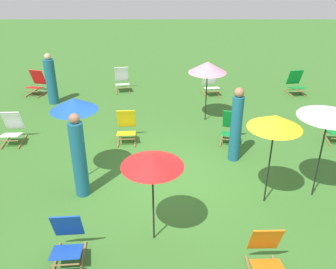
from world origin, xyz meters
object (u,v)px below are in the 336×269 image
at_px(deckchair_8, 268,255).
at_px(person_1, 80,157).
at_px(deckchair_2, 212,84).
at_px(umbrella_0, 277,122).
at_px(umbrella_2, 209,67).
at_px(deckchair_1, 69,240).
at_px(person_2, 238,126).
at_px(deckchair_11, 14,129).
at_px(umbrella_4, 154,160).
at_px(umbrella_1, 331,112).
at_px(deckchair_7, 297,84).
at_px(deckchair_0, 124,80).
at_px(umbrella_3, 75,104).
at_px(deckchair_9, 128,127).
at_px(deckchair_4, 38,83).
at_px(deckchair_3, 232,128).
at_px(person_0, 53,80).

distance_m(deckchair_8, person_1, 3.95).
xyz_separation_m(deckchair_2, umbrella_0, (0.48, -6.13, 1.40)).
height_order(deckchair_2, umbrella_2, umbrella_2).
relative_size(deckchair_1, person_2, 0.45).
distance_m(deckchair_11, umbrella_4, 5.42).
xyz_separation_m(deckchair_11, umbrella_1, (7.07, -2.36, 1.50)).
bearing_deg(deckchair_7, umbrella_4, -130.49).
relative_size(deckchair_2, person_2, 0.45).
xyz_separation_m(deckchair_2, umbrella_2, (-0.37, -2.18, 1.24)).
xyz_separation_m(deckchair_0, person_2, (3.22, -4.84, 0.52)).
relative_size(deckchair_11, person_1, 0.46).
distance_m(deckchair_8, umbrella_2, 5.96).
height_order(deckchair_1, deckchair_11, same).
height_order(deckchair_0, umbrella_3, umbrella_3).
bearing_deg(deckchair_11, umbrella_3, -41.88).
bearing_deg(deckchair_8, deckchair_1, 173.01).
bearing_deg(umbrella_3, deckchair_9, 66.16).
bearing_deg(deckchair_4, person_2, -23.27).
xyz_separation_m(deckchair_3, deckchair_9, (-2.75, 0.04, 0.00)).
distance_m(deckchair_7, deckchair_8, 8.54).
bearing_deg(deckchair_0, umbrella_2, -52.65).
relative_size(deckchair_1, person_1, 0.46).
bearing_deg(deckchair_3, deckchair_1, -114.84).
distance_m(deckchair_0, deckchair_1, 8.05).
bearing_deg(deckchair_11, deckchair_3, -2.44).
bearing_deg(deckchair_1, deckchair_3, 47.16).
distance_m(umbrella_1, person_1, 4.88).
relative_size(deckchair_4, umbrella_3, 0.44).
distance_m(umbrella_0, person_0, 7.84).
bearing_deg(person_2, person_1, 158.76).
bearing_deg(umbrella_1, deckchair_0, 126.38).
relative_size(deckchair_1, person_0, 0.50).
bearing_deg(deckchair_9, person_1, -108.91).
relative_size(deckchair_8, umbrella_0, 0.44).
height_order(deckchair_9, umbrella_4, umbrella_4).
bearing_deg(deckchair_3, deckchair_9, -167.51).
distance_m(deckchair_9, person_0, 3.74).
bearing_deg(deckchair_3, deckchair_8, -78.33).
bearing_deg(person_2, umbrella_1, -89.83).
distance_m(deckchair_2, person_2, 4.50).
relative_size(umbrella_1, person_1, 1.08).
bearing_deg(person_0, deckchair_8, 138.14).
bearing_deg(deckchair_8, deckchair_3, 87.09).
xyz_separation_m(person_0, person_2, (5.34, -3.61, 0.12)).
bearing_deg(deckchair_4, deckchair_7, 12.90).
bearing_deg(umbrella_3, deckchair_1, -83.40).
xyz_separation_m(deckchair_1, deckchair_2, (3.11, 7.68, 0.00)).
bearing_deg(deckchair_4, umbrella_1, -25.27).
xyz_separation_m(umbrella_0, umbrella_1, (1.05, 0.21, 0.10)).
height_order(deckchair_2, person_2, person_2).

